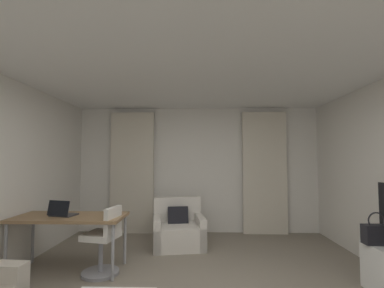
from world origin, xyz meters
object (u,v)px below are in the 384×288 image
desk_chair (104,244)px  handbag_primary (377,234)px  desk (70,220)px  laptop (62,213)px  armchair (178,230)px

desk_chair → handbag_primary: bearing=-6.5°
desk → laptop: laptop is taller
desk → desk_chair: bearing=-10.7°
desk → handbag_primary: size_ratio=3.99×
desk_chair → laptop: (-0.60, 0.07, 0.39)m
armchair → desk_chair: desk_chair is taller
armchair → laptop: bearing=-143.2°
laptop → handbag_primary: 3.95m
desk → desk_chair: size_ratio=1.67×
desk_chair → laptop: bearing=173.4°
desk → laptop: bearing=-166.3°
armchair → handbag_primary: handbag_primary is taller
desk_chair → handbag_primary: size_ratio=2.39×
armchair → desk: (-1.40, -1.10, 0.41)m
desk_chair → handbag_primary: 3.34m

